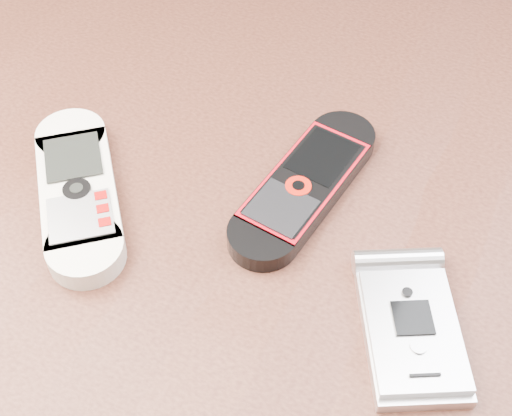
% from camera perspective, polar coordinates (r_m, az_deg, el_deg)
% --- Properties ---
extents(table, '(1.20, 0.80, 0.75)m').
position_cam_1_polar(table, '(0.61, -0.43, -6.81)').
color(table, black).
rests_on(table, ground).
extents(nokia_white, '(0.15, 0.16, 0.02)m').
position_cam_1_polar(nokia_white, '(0.54, -14.04, 1.34)').
color(nokia_white, white).
rests_on(nokia_white, table).
extents(nokia_black_red, '(0.08, 0.17, 0.02)m').
position_cam_1_polar(nokia_black_red, '(0.53, 3.93, 1.88)').
color(nokia_black_red, black).
rests_on(nokia_black_red, table).
extents(motorola_razr, '(0.11, 0.13, 0.02)m').
position_cam_1_polar(motorola_razr, '(0.47, 12.35, -9.38)').
color(motorola_razr, silver).
rests_on(motorola_razr, table).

